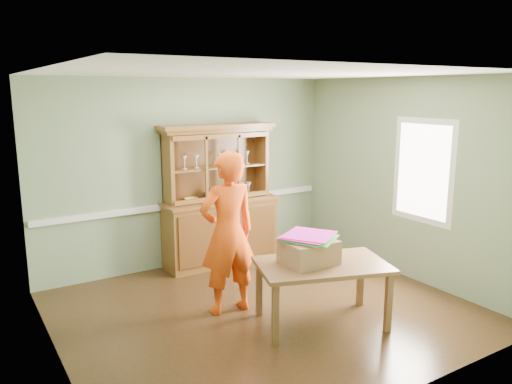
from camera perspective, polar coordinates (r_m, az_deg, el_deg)
floor at (r=5.99m, az=1.03°, el=-13.35°), size 4.50×4.50×0.00m
ceiling at (r=5.44m, az=1.13°, el=13.43°), size 4.50×4.50×0.00m
wall_back at (r=7.29m, az=-7.54°, el=2.19°), size 4.50×0.00×4.50m
wall_left at (r=4.75m, az=-22.35°, el=-3.59°), size 0.00×4.00×4.00m
wall_right at (r=7.02m, az=16.66°, el=1.45°), size 0.00×4.00×4.00m
wall_front at (r=4.08m, az=16.65°, el=-5.59°), size 4.50×0.00×4.50m
chair_rail at (r=7.35m, az=-7.37°, el=-1.30°), size 4.41×0.05×0.08m
framed_map at (r=5.00m, az=-22.89°, el=-0.56°), size 0.03×0.60×0.46m
window_panel at (r=6.79m, az=18.51°, el=2.29°), size 0.03×0.96×1.36m
china_hutch at (r=7.36m, az=-4.19°, el=-2.65°), size 1.74×0.58×2.05m
dining_table at (r=5.50m, az=7.58°, el=-8.87°), size 1.58×1.23×0.69m
cardboard_box at (r=5.41m, az=6.06°, el=-6.80°), size 0.56×0.45×0.26m
kite_stack at (r=5.40m, az=6.00°, el=-5.13°), size 0.67×0.67×0.05m
person at (r=5.67m, az=-3.26°, el=-4.73°), size 0.70×0.48×1.87m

